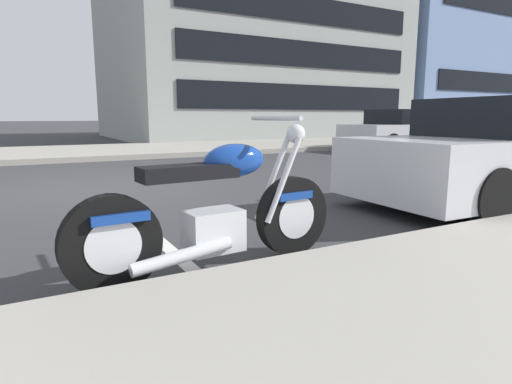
{
  "coord_description": "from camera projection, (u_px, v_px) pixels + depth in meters",
  "views": [
    {
      "loc": [
        -1.02,
        -6.92,
        1.11
      ],
      "look_at": [
        0.52,
        -4.11,
        0.54
      ],
      "focal_mm": 29.88,
      "sensor_mm": 36.0,
      "label": 1
    }
  ],
  "objects": [
    {
      "name": "parked_car_behind_motorcycle",
      "position": [
        508.0,
        154.0,
        5.58
      ],
      "size": [
        4.42,
        1.93,
        1.34
      ],
      "rotation": [
        0.0,
        0.0,
        -0.03
      ],
      "color": "silver",
      "rests_on": "ground"
    },
    {
      "name": "parking_stall_stripe",
      "position": [
        178.0,
        257.0,
        3.41
      ],
      "size": [
        0.12,
        2.2,
        0.01
      ],
      "primitive_type": "cube",
      "color": "silver",
      "rests_on": "ground"
    },
    {
      "name": "ground_plane",
      "position": [
        101.0,
        189.0,
        6.65
      ],
      "size": [
        260.0,
        260.0,
        0.0
      ],
      "primitive_type": "plane",
      "color": "#333335"
    },
    {
      "name": "sidewalk_far_curb",
      "position": [
        368.0,
        142.0,
        18.24
      ],
      "size": [
        120.0,
        5.0,
        0.14
      ],
      "primitive_type": "cube",
      "color": "gray",
      "rests_on": "ground"
    },
    {
      "name": "parked_motorcycle",
      "position": [
        216.0,
        213.0,
        3.05
      ],
      "size": [
        2.08,
        0.62,
        1.12
      ],
      "rotation": [
        0.0,
        0.0,
        0.08
      ],
      "color": "black",
      "rests_on": "ground"
    },
    {
      "name": "townhouse_mid_block",
      "position": [
        243.0,
        55.0,
        23.7
      ],
      "size": [
        14.02,
        11.87,
        9.0
      ],
      "color": "#939993",
      "rests_on": "ground"
    },
    {
      "name": "townhouse_far_uphill",
      "position": [
        443.0,
        26.0,
        28.49
      ],
      "size": [
        12.78,
        8.45,
        14.25
      ],
      "color": "#6B84B2",
      "rests_on": "ground"
    },
    {
      "name": "car_opposite_curb",
      "position": [
        403.0,
        131.0,
        14.5
      ],
      "size": [
        4.45,
        1.99,
        1.36
      ],
      "rotation": [
        0.0,
        0.0,
        3.19
      ],
      "color": "silver",
      "rests_on": "ground"
    }
  ]
}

